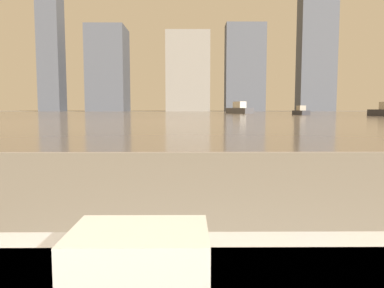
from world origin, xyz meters
name	(u,v)px	position (x,y,z in m)	size (l,w,h in m)	color
towel_stack	(139,251)	(-0.08, 0.74, 0.55)	(0.25, 0.18, 0.08)	silver
harbor_water	(189,114)	(0.00, 62.00, 0.01)	(180.00, 110.00, 0.01)	gray
harbor_boat_3	(301,112)	(14.76, 49.28, 0.44)	(1.50, 3.36, 1.22)	#2D2D33
harbor_boat_4	(239,109)	(8.47, 62.72, 0.71)	(4.22, 5.52, 1.99)	#4C4C51
skyline_tower_1	(108,70)	(-25.06, 118.00, 12.86)	(11.46, 13.31, 25.72)	#4C515B
skyline_tower_2	(188,72)	(-0.30, 118.00, 12.18)	(13.44, 8.90, 24.35)	gray
skyline_tower_3	(245,68)	(17.45, 118.00, 13.42)	(12.18, 6.46, 26.83)	#4C515B
skyline_tower_4	(318,19)	(39.73, 118.00, 28.21)	(11.04, 6.46, 56.41)	#4C515B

